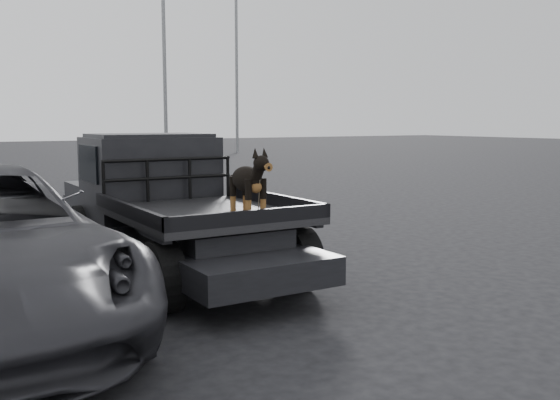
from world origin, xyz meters
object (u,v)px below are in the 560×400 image
flatbed_ute (176,236)px  dog (248,185)px  floodlight_far (236,15)px  floodlight_mid (163,16)px

flatbed_ute → dog: bearing=-84.9°
dog → floodlight_far: (14.85, 28.94, 7.11)m
flatbed_ute → floodlight_far: floodlight_far is taller
dog → floodlight_far: bearing=62.8°
floodlight_mid → flatbed_ute: bearing=-110.7°
dog → floodlight_far: 33.29m
flatbed_ute → dog: 1.93m
flatbed_ute → floodlight_mid: 23.82m
flatbed_ute → floodlight_far: 32.06m
floodlight_far → flatbed_ute: bearing=-118.9°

